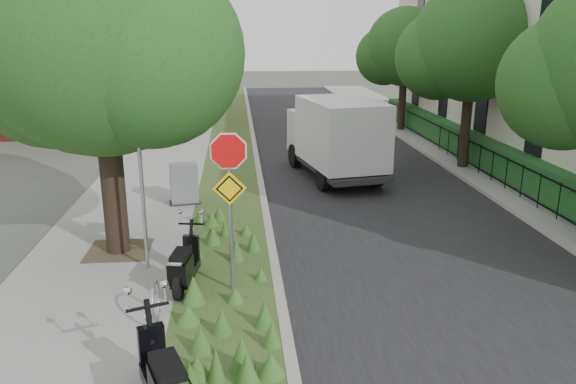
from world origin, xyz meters
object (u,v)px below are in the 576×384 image
object	(u,v)px
scooter_near	(184,270)
box_truck	(336,134)
utility_cabinet	(184,184)
sign_assembly	(229,180)

from	to	relation	value
scooter_near	box_truck	size ratio (longest dim) A/B	0.32
scooter_near	utility_cabinet	distance (m)	5.72
sign_assembly	box_truck	size ratio (longest dim) A/B	0.59
sign_assembly	box_truck	world-z (taller)	sign_assembly
scooter_near	box_truck	bearing A→B (deg)	62.53
sign_assembly	box_truck	xyz separation A→B (m)	(3.52, 8.65, -0.79)
scooter_near	box_truck	xyz separation A→B (m)	(4.45, 8.56, 1.01)
scooter_near	utility_cabinet	size ratio (longest dim) A/B	1.50
box_truck	utility_cabinet	distance (m)	5.75
sign_assembly	scooter_near	xyz separation A→B (m)	(-0.93, 0.09, -1.80)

